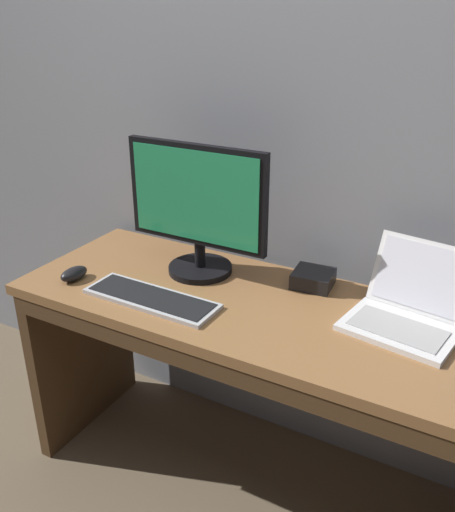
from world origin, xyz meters
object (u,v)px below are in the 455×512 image
laptop_white (406,314)px  external_monitor (197,210)px  computer_mouse (74,274)px  wired_keyboard (151,298)px  external_drive_box (313,279)px

laptop_white → external_monitor: 0.73m
external_monitor → computer_mouse: (-0.34, -0.25, -0.21)m
laptop_white → wired_keyboard: 0.76m
computer_mouse → external_monitor: bearing=43.2°
laptop_white → external_drive_box: size_ratio=2.70×
external_monitor → external_drive_box: bearing=14.6°
wired_keyboard → computer_mouse: size_ratio=4.31×
computer_mouse → wired_keyboard: bearing=8.3°
laptop_white → wired_keyboard: bearing=-162.5°
computer_mouse → external_drive_box: 0.80m
external_drive_box → laptop_white: bearing=-19.0°
external_monitor → computer_mouse: 0.47m
external_drive_box → computer_mouse: bearing=-154.2°
laptop_white → external_monitor: bearing=179.1°
wired_keyboard → external_drive_box: bearing=39.9°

